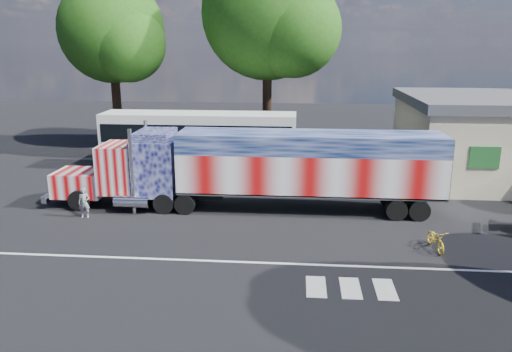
# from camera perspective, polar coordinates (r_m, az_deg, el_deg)

# --- Properties ---
(ground) EXTENTS (100.00, 100.00, 0.00)m
(ground) POSITION_cam_1_polar(r_m,az_deg,el_deg) (22.61, -0.65, -6.63)
(ground) COLOR black
(lane_markings) EXTENTS (30.00, 2.67, 0.01)m
(lane_markings) POSITION_cam_1_polar(r_m,az_deg,el_deg) (19.07, 3.45, -10.94)
(lane_markings) COLOR silver
(lane_markings) RESTS_ON ground
(semi_truck) EXTENTS (20.25, 3.20, 4.32)m
(semi_truck) POSITION_cam_1_polar(r_m,az_deg,el_deg) (25.28, 0.44, 1.02)
(semi_truck) COLOR black
(semi_truck) RESTS_ON ground
(coach_bus) EXTENTS (13.02, 3.03, 3.79)m
(coach_bus) POSITION_cam_1_polar(r_m,az_deg,el_deg) (34.01, -6.49, 4.12)
(coach_bus) COLOR silver
(coach_bus) RESTS_ON ground
(woman) EXTENTS (0.59, 0.43, 1.50)m
(woman) POSITION_cam_1_polar(r_m,az_deg,el_deg) (25.84, -19.05, -2.91)
(woman) COLOR slate
(woman) RESTS_ON ground
(bicycle) EXTENTS (0.81, 1.77, 0.89)m
(bicycle) POSITION_cam_1_polar(r_m,az_deg,el_deg) (22.14, 19.86, -6.81)
(bicycle) COLOR gold
(bicycle) RESTS_ON ground
(tree_n_mid) EXTENTS (10.26, 9.77, 15.30)m
(tree_n_mid) POSITION_cam_1_polar(r_m,az_deg,el_deg) (38.62, 1.58, 18.00)
(tree_n_mid) COLOR black
(tree_n_mid) RESTS_ON ground
(tree_nw_a) EXTENTS (8.43, 8.03, 13.26)m
(tree_nw_a) POSITION_cam_1_polar(r_m,az_deg,el_deg) (41.23, -16.01, 15.64)
(tree_nw_a) COLOR black
(tree_nw_a) RESTS_ON ground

